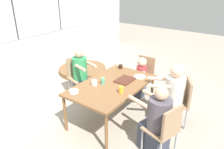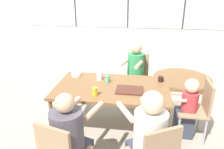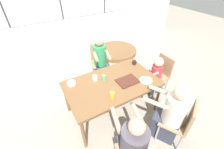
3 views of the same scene
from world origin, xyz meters
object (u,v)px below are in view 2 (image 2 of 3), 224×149
(chair_for_toddler, at_px, (199,106))
(person_man_teal_shirt, at_px, (71,144))
(person_toddler, at_px, (187,110))
(person_man_blue_shirt, at_px, (135,75))
(juice_glass, at_px, (95,91))
(chair_for_man_blue_shirt, at_px, (137,72))
(person_woman_green_shirt, at_px, (147,144))
(bowl_white_shallow, at_px, (76,75))
(coffee_mug, at_px, (161,79))
(milk_carton_small, at_px, (99,76))
(sippy_cup, at_px, (107,78))
(folded_table_stack, at_px, (182,80))

(chair_for_toddler, height_order, person_man_teal_shirt, person_man_teal_shirt)
(person_man_teal_shirt, xyz_separation_m, person_toddler, (1.33, 0.98, -0.06))
(person_man_blue_shirt, bearing_deg, juice_glass, 86.25)
(chair_for_man_blue_shirt, bearing_deg, person_woman_green_shirt, 110.33)
(person_woman_green_shirt, height_order, person_man_blue_shirt, person_woman_green_shirt)
(chair_for_man_blue_shirt, relative_size, bowl_white_shallow, 5.82)
(coffee_mug, xyz_separation_m, milk_carton_small, (-0.91, -0.06, 0.01))
(sippy_cup, xyz_separation_m, folded_table_stack, (1.39, 1.81, -0.72))
(person_woman_green_shirt, relative_size, person_man_teal_shirt, 1.03)
(person_toddler, bearing_deg, sippy_cup, 83.43)
(juice_glass, xyz_separation_m, milk_carton_small, (-0.04, 0.52, -0.00))
(person_man_blue_shirt, relative_size, juice_glass, 9.56)
(person_toddler, bearing_deg, person_woman_green_shirt, 149.07)
(juice_glass, bearing_deg, bowl_white_shallow, 124.88)
(chair_for_man_blue_shirt, distance_m, chair_for_toddler, 1.46)
(person_man_blue_shirt, bearing_deg, bowl_white_shallow, 53.13)
(person_man_blue_shirt, height_order, person_man_teal_shirt, person_man_blue_shirt)
(person_toddler, distance_m, coffee_mug, 0.56)
(chair_for_man_blue_shirt, distance_m, person_man_blue_shirt, 0.16)
(chair_for_toddler, relative_size, person_woman_green_shirt, 0.76)
(chair_for_man_blue_shirt, relative_size, milk_carton_small, 8.05)
(person_toddler, bearing_deg, folded_table_stack, -7.47)
(person_man_teal_shirt, distance_m, milk_carton_small, 1.23)
(milk_carton_small, bearing_deg, sippy_cup, -30.89)
(person_man_blue_shirt, bearing_deg, person_man_teal_shirt, 89.56)
(person_man_teal_shirt, relative_size, person_toddler, 1.22)
(chair_for_man_blue_shirt, xyz_separation_m, sippy_cup, (-0.41, -1.03, 0.27))
(person_woman_green_shirt, distance_m, juice_glass, 0.94)
(person_woman_green_shirt, xyz_separation_m, milk_carton_small, (-0.72, 1.12, 0.26))
(person_woman_green_shirt, distance_m, person_man_blue_shirt, 1.91)
(person_toddler, distance_m, bowl_white_shallow, 1.71)
(bowl_white_shallow, bearing_deg, person_woman_green_shirt, -47.86)
(folded_table_stack, bearing_deg, bowl_white_shallow, -139.66)
(sippy_cup, height_order, juice_glass, sippy_cup)
(person_man_blue_shirt, bearing_deg, person_toddler, 142.81)
(person_man_teal_shirt, distance_m, coffee_mug, 1.62)
(person_man_blue_shirt, xyz_separation_m, folded_table_stack, (1.03, 0.94, -0.44))
(person_toddler, height_order, bowl_white_shallow, person_toddler)
(chair_for_toddler, height_order, coffee_mug, chair_for_toddler)
(chair_for_toddler, bearing_deg, coffee_mug, 61.66)
(person_man_teal_shirt, height_order, juice_glass, person_man_teal_shirt)
(person_woman_green_shirt, bearing_deg, person_man_teal_shirt, 157.38)
(coffee_mug, height_order, sippy_cup, sippy_cup)
(folded_table_stack, bearing_deg, person_woman_green_shirt, -105.92)
(person_woman_green_shirt, distance_m, bowl_white_shallow, 1.66)
(chair_for_man_blue_shirt, relative_size, person_woman_green_shirt, 0.76)
(person_man_teal_shirt, relative_size, juice_glass, 9.36)
(person_toddler, xyz_separation_m, coffee_mug, (-0.36, 0.28, 0.32))
(person_woman_green_shirt, bearing_deg, sippy_cup, 90.62)
(person_woman_green_shirt, bearing_deg, chair_for_man_blue_shirt, 66.19)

